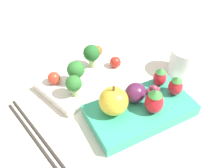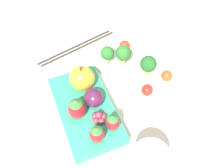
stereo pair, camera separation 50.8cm
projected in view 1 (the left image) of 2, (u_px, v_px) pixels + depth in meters
name	position (u px, v px, depth m)	size (l,w,h in m)	color
ground_plane	(112.00, 96.00, 0.51)	(4.00, 4.00, 0.00)	beige
bento_box_savoury	(87.00, 77.00, 0.54)	(0.21, 0.14, 0.02)	silver
bento_box_fruit	(141.00, 110.00, 0.47)	(0.21, 0.13, 0.02)	#33A87F
broccoli_floret_0	(92.00, 54.00, 0.53)	(0.04, 0.04, 0.05)	#93B770
broccoli_floret_1	(76.00, 70.00, 0.49)	(0.04, 0.04, 0.05)	#93B770
broccoli_floret_2	(74.00, 84.00, 0.47)	(0.03, 0.03, 0.05)	#93B770
cherry_tomato_0	(54.00, 78.00, 0.51)	(0.03, 0.03, 0.03)	red
cherry_tomato_1	(97.00, 51.00, 0.58)	(0.03, 0.03, 0.03)	#DB4C1E
cherry_tomato_2	(115.00, 62.00, 0.55)	(0.02, 0.02, 0.02)	red
apple	(114.00, 101.00, 0.43)	(0.05, 0.05, 0.06)	gold
strawberry_0	(154.00, 101.00, 0.44)	(0.03, 0.03, 0.05)	red
strawberry_1	(176.00, 86.00, 0.47)	(0.03, 0.03, 0.04)	red
strawberry_2	(160.00, 77.00, 0.49)	(0.03, 0.03, 0.04)	red
plum	(135.00, 93.00, 0.46)	(0.04, 0.04, 0.04)	#511E42
grape_cluster	(154.00, 91.00, 0.48)	(0.03, 0.03, 0.02)	#93384C
drinking_cup	(184.00, 61.00, 0.55)	(0.06, 0.06, 0.06)	white
chopsticks_pair	(37.00, 137.00, 0.44)	(0.03, 0.21, 0.01)	#332D28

